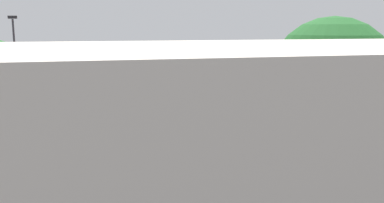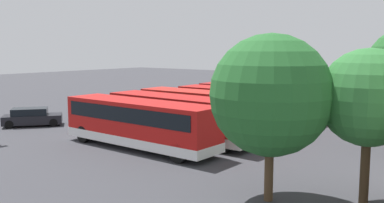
# 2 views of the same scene
# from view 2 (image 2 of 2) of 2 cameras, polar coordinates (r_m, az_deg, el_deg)

# --- Properties ---
(ground_plane) EXTENTS (140.00, 140.00, 0.00)m
(ground_plane) POSITION_cam_2_polar(r_m,az_deg,el_deg) (38.77, -6.65, -2.02)
(ground_plane) COLOR #38383D
(bus_single_deck_near_end) EXTENTS (2.66, 12.01, 2.95)m
(bus_single_deck_near_end) POSITION_cam_2_polar(r_m,az_deg,el_deg) (40.58, 11.26, 0.62)
(bus_single_deck_near_end) COLOR #B71411
(bus_single_deck_near_end) RESTS_ON ground
(bus_single_deck_second) EXTENTS (2.89, 10.54, 2.95)m
(bus_single_deck_second) POSITION_cam_2_polar(r_m,az_deg,el_deg) (37.57, 8.54, 0.15)
(bus_single_deck_second) COLOR #A51919
(bus_single_deck_second) RESTS_ON ground
(bus_single_deck_third) EXTENTS (2.92, 10.24, 2.95)m
(bus_single_deck_third) POSITION_cam_2_polar(r_m,az_deg,el_deg) (34.35, 6.06, -0.47)
(bus_single_deck_third) COLOR #B71411
(bus_single_deck_third) RESTS_ON ground
(bus_single_deck_fourth) EXTENTS (2.77, 11.24, 2.95)m
(bus_single_deck_fourth) POSITION_cam_2_polar(r_m,az_deg,el_deg) (31.60, 2.00, -1.09)
(bus_single_deck_fourth) COLOR red
(bus_single_deck_fourth) RESTS_ON ground
(bus_single_deck_fifth) EXTENTS (2.81, 11.37, 2.95)m
(bus_single_deck_fifth) POSITION_cam_2_polar(r_m,az_deg,el_deg) (28.53, -1.68, -1.99)
(bus_single_deck_fifth) COLOR #B71411
(bus_single_deck_fifth) RESTS_ON ground
(bus_single_deck_sixth) EXTENTS (2.67, 11.05, 2.95)m
(bus_single_deck_sixth) POSITION_cam_2_polar(r_m,az_deg,el_deg) (26.39, -7.08, -2.80)
(bus_single_deck_sixth) COLOR #B71411
(bus_single_deck_sixth) RESTS_ON ground
(box_truck_blue) EXTENTS (2.57, 7.51, 3.20)m
(box_truck_blue) POSITION_cam_2_polar(r_m,az_deg,el_deg) (47.01, 14.98, 1.49)
(box_truck_blue) COLOR navy
(box_truck_blue) RESTS_ON ground
(car_hatchback_silver) EXTENTS (4.63, 4.14, 1.43)m
(car_hatchback_silver) POSITION_cam_2_polar(r_m,az_deg,el_deg) (36.20, -20.66, -1.97)
(car_hatchback_silver) COLOR black
(car_hatchback_silver) RESTS_ON ground
(car_small_green) EXTENTS (3.96, 4.30, 1.43)m
(car_small_green) POSITION_cam_2_polar(r_m,az_deg,el_deg) (37.87, -9.94, -1.23)
(car_small_green) COLOR black
(car_small_green) RESTS_ON ground
(waste_bin_yellow) EXTENTS (0.60, 0.60, 0.95)m
(waste_bin_yellow) POSITION_cam_2_polar(r_m,az_deg,el_deg) (41.07, -13.45, -0.98)
(waste_bin_yellow) COLOR #197F33
(waste_bin_yellow) RESTS_ON ground
(tree_leftmost) EXTENTS (3.82, 3.82, 6.19)m
(tree_leftmost) POSITION_cam_2_polar(r_m,az_deg,el_deg) (17.76, 22.58, 0.45)
(tree_leftmost) COLOR #4C3823
(tree_leftmost) RESTS_ON ground
(tree_midright) EXTENTS (4.88, 4.88, 6.76)m
(tree_midright) POSITION_cam_2_polar(r_m,az_deg,el_deg) (17.09, 10.49, 0.83)
(tree_midright) COLOR #4C3823
(tree_midright) RESTS_ON ground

